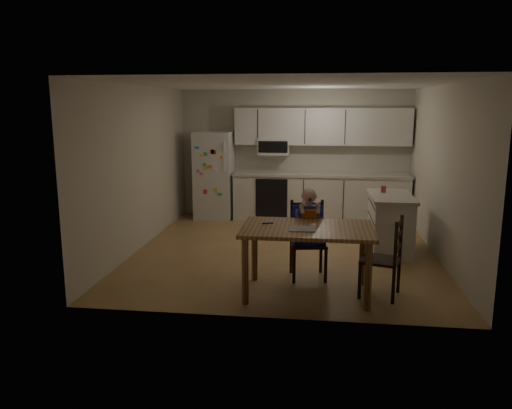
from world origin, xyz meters
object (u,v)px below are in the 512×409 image
object	(u,v)px
kitchen_island	(390,223)
red_cup	(383,189)
chair_side	(389,253)
refrigerator	(214,175)
dining_table	(307,236)
chair_booster	(308,224)

from	to	relation	value
kitchen_island	red_cup	distance (m)	0.55
chair_side	kitchen_island	bearing A→B (deg)	-170.92
refrigerator	dining_table	xyz separation A→B (m)	(1.93, -3.91, -0.15)
kitchen_island	chair_side	xyz separation A→B (m)	(-0.27, -1.92, 0.10)
red_cup	dining_table	xyz separation A→B (m)	(-1.11, -2.18, -0.22)
kitchen_island	dining_table	xyz separation A→B (m)	(-1.21, -1.94, 0.26)
red_cup	chair_booster	world-z (taller)	chair_booster
chair_booster	kitchen_island	bearing A→B (deg)	38.73
kitchen_island	red_cup	xyz separation A→B (m)	(-0.09, 0.24, 0.48)
red_cup	chair_side	bearing A→B (deg)	-94.58
chair_booster	dining_table	bearing A→B (deg)	-98.03
refrigerator	kitchen_island	bearing A→B (deg)	-32.09
kitchen_island	dining_table	size ratio (longest dim) A/B	0.78
chair_booster	refrigerator	bearing A→B (deg)	111.62
dining_table	chair_booster	world-z (taller)	chair_booster
refrigerator	chair_side	world-z (taller)	refrigerator
refrigerator	chair_booster	bearing A→B (deg)	-59.66
refrigerator	red_cup	xyz separation A→B (m)	(3.05, -1.73, 0.07)
red_cup	chair_side	xyz separation A→B (m)	(-0.17, -2.16, -0.39)
red_cup	dining_table	size ratio (longest dim) A/B	0.06
chair_booster	chair_side	world-z (taller)	chair_booster
red_cup	dining_table	bearing A→B (deg)	-117.09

